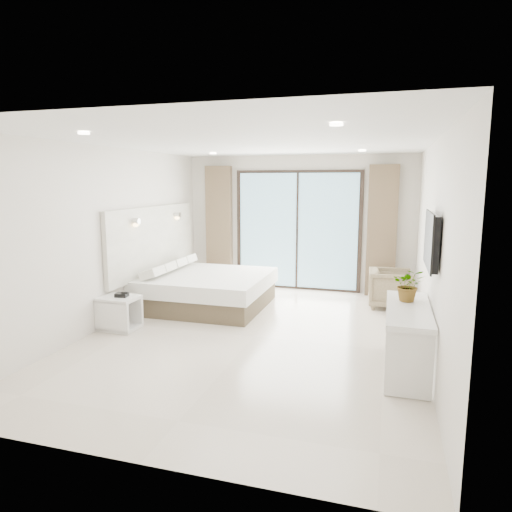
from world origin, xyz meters
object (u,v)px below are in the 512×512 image
object	(u,v)px
nightstand	(119,313)
console_desk	(408,325)
armchair	(391,286)
bed	(206,289)

from	to	relation	value
nightstand	console_desk	xyz separation A→B (m)	(4.06, -0.39, 0.31)
console_desk	armchair	bearing A→B (deg)	93.86
armchair	console_desk	bearing A→B (deg)	-179.74
nightstand	armchair	xyz separation A→B (m)	(3.87, 2.43, 0.12)
console_desk	armchair	size ratio (longest dim) A/B	2.12
nightstand	armchair	size ratio (longest dim) A/B	0.75
console_desk	armchair	xyz separation A→B (m)	(-0.19, 2.82, -0.19)
bed	console_desk	bearing A→B (deg)	-30.36
bed	console_desk	xyz separation A→B (m)	(3.31, -1.94, 0.26)
nightstand	console_desk	size ratio (longest dim) A/B	0.36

